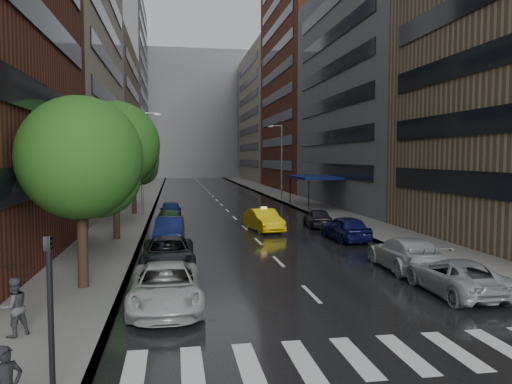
{
  "coord_description": "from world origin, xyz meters",
  "views": [
    {
      "loc": [
        -5.1,
        -13.99,
        5.18
      ],
      "look_at": [
        0.0,
        16.84,
        3.0
      ],
      "focal_mm": 35.0,
      "sensor_mm": 36.0,
      "label": 1
    }
  ],
  "objects": [
    {
      "name": "ground",
      "position": [
        0.0,
        0.0,
        0.0
      ],
      "size": [
        220.0,
        220.0,
        0.0
      ],
      "primitive_type": "plane",
      "color": "gray",
      "rests_on": "ground"
    },
    {
      "name": "road",
      "position": [
        0.0,
        50.0,
        0.01
      ],
      "size": [
        14.0,
        140.0,
        0.01
      ],
      "primitive_type": "cube",
      "color": "black",
      "rests_on": "ground"
    },
    {
      "name": "sidewalk_left",
      "position": [
        -9.0,
        50.0,
        0.07
      ],
      "size": [
        4.0,
        140.0,
        0.15
      ],
      "primitive_type": "cube",
      "color": "gray",
      "rests_on": "ground"
    },
    {
      "name": "sidewalk_right",
      "position": [
        9.0,
        50.0,
        0.07
      ],
      "size": [
        4.0,
        140.0,
        0.15
      ],
      "primitive_type": "cube",
      "color": "gray",
      "rests_on": "ground"
    },
    {
      "name": "crosswalk",
      "position": [
        0.2,
        -2.0,
        0.01
      ],
      "size": [
        13.15,
        2.8,
        0.01
      ],
      "color": "silver",
      "rests_on": "ground"
    },
    {
      "name": "buildings_left",
      "position": [
        -15.0,
        58.79,
        15.99
      ],
      "size": [
        8.0,
        108.0,
        38.0
      ],
      "color": "maroon",
      "rests_on": "ground"
    },
    {
      "name": "buildings_right",
      "position": [
        15.0,
        56.7,
        15.03
      ],
      "size": [
        8.05,
        109.1,
        36.0
      ],
      "color": "#937A5B",
      "rests_on": "ground"
    },
    {
      "name": "building_far",
      "position": [
        0.0,
        118.0,
        16.0
      ],
      "size": [
        40.0,
        14.0,
        32.0
      ],
      "primitive_type": "cube",
      "color": "slate",
      "rests_on": "ground"
    },
    {
      "name": "tree_near",
      "position": [
        -8.6,
        5.9,
        5.15
      ],
      "size": [
        4.72,
        4.72,
        7.53
      ],
      "color": "#382619",
      "rests_on": "ground"
    },
    {
      "name": "tree_mid",
      "position": [
        -8.6,
        17.48,
        5.89
      ],
      "size": [
        5.4,
        5.4,
        8.6
      ],
      "color": "#382619",
      "rests_on": "ground"
    },
    {
      "name": "tree_far",
      "position": [
        -8.6,
        31.54,
        4.9
      ],
      "size": [
        4.5,
        4.5,
        7.17
      ],
      "color": "#382619",
      "rests_on": "ground"
    },
    {
      "name": "taxi",
      "position": [
        1.11,
        20.23,
        0.78
      ],
      "size": [
        2.33,
        4.91,
        1.55
      ],
      "primitive_type": "imported",
      "rotation": [
        0.0,
        0.0,
        0.15
      ],
      "color": "yellow",
      "rests_on": "ground"
    },
    {
      "name": "parked_cars_left",
      "position": [
        -5.4,
        13.77,
        0.74
      ],
      "size": [
        2.48,
        29.78,
        1.53
      ],
      "color": "#BBBBBB",
      "rests_on": "ground"
    },
    {
      "name": "parked_cars_right",
      "position": [
        5.4,
        10.6,
        0.74
      ],
      "size": [
        2.41,
        23.01,
        1.58
      ],
      "color": "#9CA0A5",
      "rests_on": "ground"
    },
    {
      "name": "ped_black_umbrella",
      "position": [
        -9.57,
        0.66,
        1.39
      ],
      "size": [
        1.02,
        1.01,
        2.09
      ],
      "color": "#414245",
      "rests_on": "sidewalk_left"
    },
    {
      "name": "traffic_light",
      "position": [
        -7.6,
        -3.5,
        2.23
      ],
      "size": [
        0.18,
        0.15,
        3.45
      ],
      "color": "black",
      "rests_on": "sidewalk_left"
    },
    {
      "name": "street_lamp_left",
      "position": [
        -7.72,
        30.0,
        4.89
      ],
      "size": [
        1.74,
        0.22,
        9.0
      ],
      "color": "gray",
      "rests_on": "sidewalk_left"
    },
    {
      "name": "street_lamp_right",
      "position": [
        7.72,
        45.0,
        4.89
      ],
      "size": [
        1.74,
        0.22,
        9.0
      ],
      "color": "gray",
      "rests_on": "sidewalk_right"
    },
    {
      "name": "awning",
      "position": [
        8.98,
        35.0,
        3.13
      ],
      "size": [
        4.0,
        8.0,
        3.12
      ],
      "color": "navy",
      "rests_on": "sidewalk_right"
    }
  ]
}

